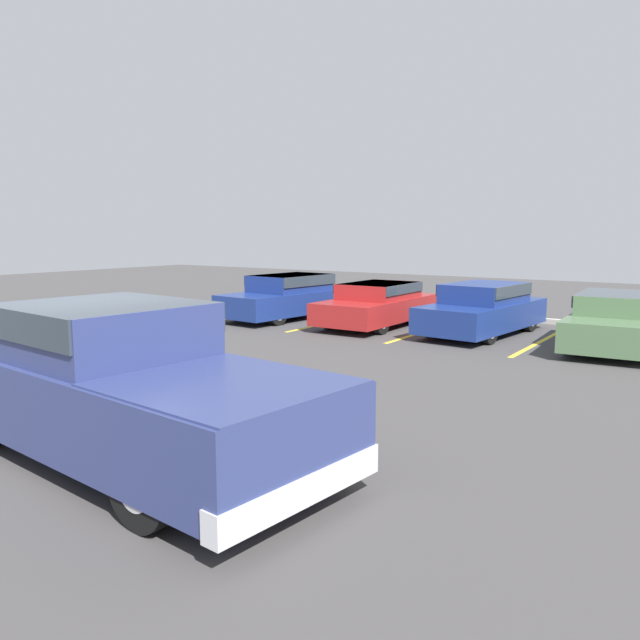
% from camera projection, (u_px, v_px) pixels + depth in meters
% --- Properties ---
extents(ground_plane, '(60.00, 60.00, 0.00)m').
position_uv_depth(ground_plane, '(64.00, 437.00, 7.89)').
color(ground_plane, '#423F3F').
extents(stall_stripe_a, '(0.12, 4.76, 0.01)m').
position_uv_depth(stall_stripe_a, '(259.00, 314.00, 19.69)').
color(stall_stripe_a, yellow).
rests_on(stall_stripe_a, ground_plane).
extents(stall_stripe_b, '(0.12, 4.76, 0.01)m').
position_uv_depth(stall_stripe_b, '(336.00, 321.00, 18.06)').
color(stall_stripe_b, yellow).
rests_on(stall_stripe_b, ground_plane).
extents(stall_stripe_c, '(0.12, 4.76, 0.01)m').
position_uv_depth(stall_stripe_c, '(428.00, 330.00, 16.43)').
color(stall_stripe_c, yellow).
rests_on(stall_stripe_c, ground_plane).
extents(stall_stripe_d, '(0.12, 4.76, 0.01)m').
position_uv_depth(stall_stripe_d, '(541.00, 341.00, 14.80)').
color(stall_stripe_d, yellow).
rests_on(stall_stripe_d, ground_plane).
extents(pickup_truck, '(5.82, 2.57, 1.77)m').
position_uv_depth(pickup_truck, '(121.00, 383.00, 7.06)').
color(pickup_truck, navy).
rests_on(pickup_truck, ground_plane).
extents(parked_sedan_a, '(2.14, 4.66, 1.30)m').
position_uv_depth(parked_sedan_a, '(289.00, 295.00, 18.72)').
color(parked_sedan_a, navy).
rests_on(parked_sedan_a, ground_plane).
extents(parked_sedan_b, '(1.82, 4.23, 1.18)m').
position_uv_depth(parked_sedan_b, '(378.00, 303.00, 17.16)').
color(parked_sedan_b, maroon).
rests_on(parked_sedan_b, ground_plane).
extents(parked_sedan_c, '(2.10, 4.38, 1.29)m').
position_uv_depth(parked_sedan_c, '(483.00, 308.00, 15.73)').
color(parked_sedan_c, navy).
rests_on(parked_sedan_c, ground_plane).
extents(parked_sedan_d, '(2.04, 4.63, 1.22)m').
position_uv_depth(parked_sedan_d, '(618.00, 319.00, 13.90)').
color(parked_sedan_d, '#4C6B47').
rests_on(parked_sedan_d, ground_plane).
extents(wheel_stop_curb, '(1.68, 0.20, 0.14)m').
position_uv_depth(wheel_stop_curb, '(559.00, 322.00, 17.47)').
color(wheel_stop_curb, '#B7B2A8').
rests_on(wheel_stop_curb, ground_plane).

